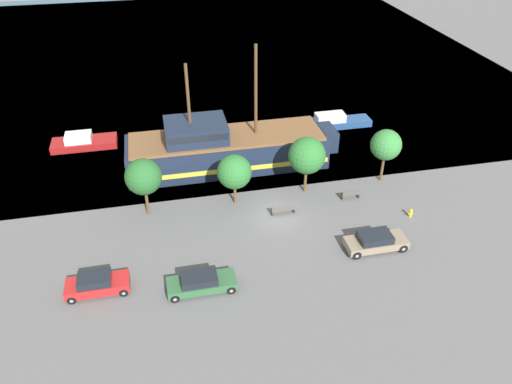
{
  "coord_description": "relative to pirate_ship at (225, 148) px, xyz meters",
  "views": [
    {
      "loc": [
        -8.62,
        -32.02,
        24.45
      ],
      "look_at": [
        -1.31,
        2.0,
        1.2
      ],
      "focal_mm": 35.0,
      "sensor_mm": 36.0,
      "label": 1
    }
  ],
  "objects": [
    {
      "name": "pirate_ship",
      "position": [
        0.0,
        0.0,
        0.0
      ],
      "size": [
        19.87,
        5.48,
        11.48
      ],
      "color": "#192338",
      "rests_on": "water_surface"
    },
    {
      "name": "fire_hydrant",
      "position": [
        13.46,
        -11.43,
        -1.42
      ],
      "size": [
        0.42,
        0.25,
        0.76
      ],
      "color": "yellow",
      "rests_on": "ground_plane"
    },
    {
      "name": "parked_car_curb_rear",
      "position": [
        8.99,
        -14.57,
        -1.14
      ],
      "size": [
        4.63,
        1.9,
        1.38
      ],
      "color": "#7F705B",
      "rests_on": "ground_plane"
    },
    {
      "name": "moored_boat_dockside",
      "position": [
        12.88,
        5.74,
        -1.26
      ],
      "size": [
        7.93,
        2.02,
        1.55
      ],
      "color": "navy",
      "rests_on": "water_surface"
    },
    {
      "name": "water_surface",
      "position": [
        2.78,
        35.05,
        -1.83
      ],
      "size": [
        80.0,
        80.0,
        0.0
      ],
      "primitive_type": "plane",
      "color": "#33566B",
      "rests_on": "ground"
    },
    {
      "name": "bench_promenade_west",
      "position": [
        9.61,
        -7.92,
        -1.4
      ],
      "size": [
        1.6,
        0.45,
        0.85
      ],
      "color": "#4C4742",
      "rests_on": "ground_plane"
    },
    {
      "name": "tree_row_mideast",
      "position": [
        -0.23,
        -6.38,
        1.22
      ],
      "size": [
        2.89,
        2.89,
        4.51
      ],
      "color": "brown",
      "rests_on": "ground_plane"
    },
    {
      "name": "bench_promenade_east",
      "position": [
        3.35,
        -8.88,
        -1.38
      ],
      "size": [
        1.98,
        0.45,
        0.85
      ],
      "color": "#4C4742",
      "rests_on": "ground_plane"
    },
    {
      "name": "tree_row_east",
      "position": [
        -7.54,
        -6.44,
        1.73
      ],
      "size": [
        2.94,
        2.94,
        5.05
      ],
      "color": "brown",
      "rests_on": "ground_plane"
    },
    {
      "name": "parked_car_curb_front",
      "position": [
        -11.18,
        -14.86,
        -1.13
      ],
      "size": [
        4.2,
        1.78,
        1.42
      ],
      "color": "#B21E1E",
      "rests_on": "ground_plane"
    },
    {
      "name": "ground_plane",
      "position": [
        2.78,
        -8.95,
        -1.83
      ],
      "size": [
        160.0,
        160.0,
        0.0
      ],
      "primitive_type": "plane",
      "color": "#5B5B5E"
    },
    {
      "name": "tree_row_midwest",
      "position": [
        6.1,
        -5.94,
        1.76
      ],
      "size": [
        3.19,
        3.19,
        5.2
      ],
      "color": "brown",
      "rests_on": "ground_plane"
    },
    {
      "name": "parked_car_curb_mid",
      "position": [
        -4.31,
        -16.13,
        -1.17
      ],
      "size": [
        4.65,
        1.82,
        1.32
      ],
      "color": "#2D5B38",
      "rests_on": "ground_plane"
    },
    {
      "name": "tree_row_west",
      "position": [
        13.41,
        -5.63,
        1.79
      ],
      "size": [
        2.74,
        2.74,
        5.0
      ],
      "color": "brown",
      "rests_on": "ground_plane"
    },
    {
      "name": "moored_boat_outer",
      "position": [
        -13.61,
        6.73,
        -1.31
      ],
      "size": [
        6.45,
        2.52,
        1.42
      ],
      "color": "maroon",
      "rests_on": "water_surface"
    }
  ]
}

